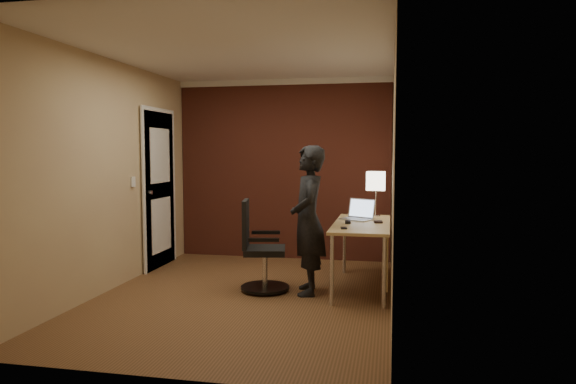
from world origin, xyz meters
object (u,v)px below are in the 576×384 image
object	(u,v)px
wallet	(378,222)
phone	(344,228)
desk_lamp	(376,182)
laptop	(359,214)
desk	(369,234)
mouse	(348,222)
office_chair	(259,252)
person	(308,220)

from	to	relation	value
wallet	phone	bearing A→B (deg)	-124.02
desk_lamp	phone	size ratio (longest dim) A/B	4.65
laptop	wallet	xyz separation A→B (m)	(0.22, -0.24, -0.05)
desk	phone	size ratio (longest dim) A/B	13.04
mouse	office_chair	xyz separation A→B (m)	(-0.93, -0.21, -0.32)
wallet	desk	bearing A→B (deg)	-165.30
mouse	desk_lamp	bearing A→B (deg)	63.61
desk	office_chair	distance (m)	1.20
laptop	person	size ratio (longest dim) A/B	0.26
laptop	office_chair	xyz separation A→B (m)	(-1.03, -0.58, -0.37)
desk	laptop	xyz separation A→B (m)	(-0.12, 0.27, 0.19)
desk_lamp	mouse	world-z (taller)	desk_lamp
desk	person	bearing A→B (deg)	-154.27
phone	office_chair	bearing A→B (deg)	162.71
desk	wallet	size ratio (longest dim) A/B	13.64
person	desk_lamp	bearing A→B (deg)	131.51
mouse	laptop	bearing A→B (deg)	70.91
phone	office_chair	distance (m)	0.98
desk	desk_lamp	distance (m)	0.80
desk	desk_lamp	bearing A→B (deg)	84.81
mouse	phone	xyz separation A→B (m)	(-0.01, -0.36, -0.01)
desk_lamp	wallet	size ratio (longest dim) A/B	4.86
desk_lamp	mouse	size ratio (longest dim) A/B	5.35
wallet	desk_lamp	bearing A→B (deg)	94.78
wallet	person	distance (m)	0.79
laptop	office_chair	distance (m)	1.23
desk_lamp	office_chair	distance (m)	1.66
phone	wallet	bearing A→B (deg)	48.06
person	office_chair	bearing A→B (deg)	-99.83
wallet	person	size ratio (longest dim) A/B	0.07
wallet	laptop	bearing A→B (deg)	133.12
wallet	person	bearing A→B (deg)	-155.70
desk	phone	xyz separation A→B (m)	(-0.23, -0.46, 0.13)
desk	office_chair	xyz separation A→B (m)	(-1.15, -0.31, -0.18)
phone	office_chair	world-z (taller)	office_chair
laptop	phone	bearing A→B (deg)	-98.26
wallet	person	xyz separation A→B (m)	(-0.72, -0.33, 0.04)
desk_lamp	laptop	world-z (taller)	desk_lamp
phone	desk	bearing A→B (deg)	55.60
wallet	office_chair	size ratio (longest dim) A/B	0.11
mouse	office_chair	world-z (taller)	office_chair
office_chair	person	distance (m)	0.64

